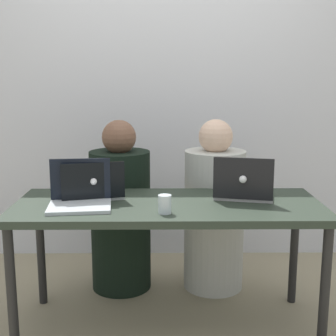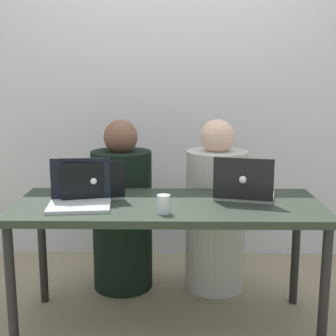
# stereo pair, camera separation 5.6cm
# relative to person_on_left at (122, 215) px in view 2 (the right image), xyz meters

# --- Properties ---
(ground_plane) EXTENTS (12.00, 12.00, 0.00)m
(ground_plane) POSITION_rel_person_on_left_xyz_m (0.31, -0.51, -0.50)
(ground_plane) COLOR gray
(back_wall) EXTENTS (4.50, 0.10, 2.39)m
(back_wall) POSITION_rel_person_on_left_xyz_m (0.31, 0.65, 0.69)
(back_wall) COLOR silver
(back_wall) RESTS_ON ground
(desk) EXTENTS (1.67, 0.66, 0.73)m
(desk) POSITION_rel_person_on_left_xyz_m (0.31, -0.51, 0.16)
(desk) COLOR #273227
(desk) RESTS_ON ground
(person_on_left) EXTENTS (0.41, 0.41, 1.13)m
(person_on_left) POSITION_rel_person_on_left_xyz_m (0.00, 0.00, 0.00)
(person_on_left) COLOR black
(person_on_left) RESTS_ON ground
(person_on_right) EXTENTS (0.44, 0.44, 1.13)m
(person_on_right) POSITION_rel_person_on_left_xyz_m (0.62, 0.00, 0.00)
(person_on_right) COLOR #B3B5AC
(person_on_right) RESTS_ON ground
(laptop_front_left) EXTENTS (0.35, 0.30, 0.24)m
(laptop_front_left) POSITION_rel_person_on_left_xyz_m (-0.16, -0.57, 0.28)
(laptop_front_left) COLOR silver
(laptop_front_left) RESTS_ON desk
(laptop_back_left) EXTENTS (0.39, 0.31, 0.22)m
(laptop_back_left) POSITION_rel_person_on_left_xyz_m (-0.11, -0.42, 0.27)
(laptop_back_left) COLOR silver
(laptop_back_left) RESTS_ON desk
(laptop_back_right) EXTENTS (0.38, 0.33, 0.25)m
(laptop_back_right) POSITION_rel_person_on_left_xyz_m (0.74, -0.43, 0.28)
(laptop_back_right) COLOR silver
(laptop_back_right) RESTS_ON desk
(water_glass_center) EXTENTS (0.07, 0.07, 0.09)m
(water_glass_center) POSITION_rel_person_on_left_xyz_m (0.29, -0.71, 0.26)
(water_glass_center) COLOR silver
(water_glass_center) RESTS_ON desk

